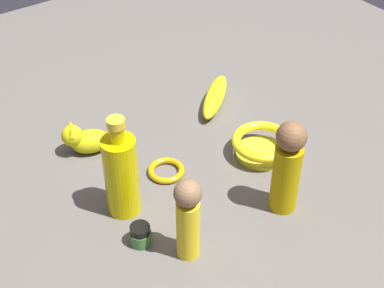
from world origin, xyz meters
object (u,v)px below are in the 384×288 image
Objects in this scene: banana at (215,97)px; bottle_tall at (121,174)px; cat_figurine at (85,139)px; person_figure_child at (287,166)px; bowl at (262,144)px; bangle at (166,170)px; nail_polish_jar at (140,235)px; person_figure_adult at (188,217)px.

bottle_tall is (-0.19, 0.39, 0.08)m from banana.
bottle_tall is (-0.22, 0.02, 0.06)m from cat_figurine.
bowl is (0.15, -0.08, -0.08)m from person_figure_child.
cat_figurine reaches higher than bowl.
bangle is 0.21m from cat_figurine.
cat_figurine is (0.25, 0.33, 0.01)m from bowl.
bottle_tall reaches higher than cat_figurine.
bangle is 0.23m from bowl.
bangle is 0.17m from bottle_tall.
banana is at bearing -9.46° from bowl.
banana is 4.36× the size of nail_polish_jar.
bottle_tall is at bearing 84.06° from bowl.
banana reaches higher than bangle.
person_figure_adult is 0.40m from cat_figurine.
bangle is at bearing 31.49° from person_figure_child.
bangle is at bearing -9.34° from banana.
person_figure_child is 0.24m from person_figure_adult.
bangle is 0.30m from banana.
person_figure_child is at bearing -148.21° from cat_figurine.
bangle is at bearing -147.82° from cat_figurine.
bottle_tall is (0.04, 0.35, 0.07)m from bowl.
banana is at bearing -59.55° from bangle.
bangle is at bearing -72.78° from bottle_tall.
person_figure_adult reaches higher than bowl.
person_figure_child is at bearing 33.51° from banana.
bowl is at bearing -65.92° from person_figure_adult.
banana is 0.44m from bottle_tall.
bangle is 0.39× the size of person_figure_child.
person_figure_child is 0.49m from cat_figurine.
cat_figurine reaches higher than banana.
banana is (0.38, -0.11, -0.09)m from person_figure_child.
person_figure_adult reaches higher than bangle.
cat_figurine is at bearing 31.79° from person_figure_child.
banana is 1.60× the size of cat_figurine.
bowl is (-0.08, -0.22, 0.02)m from bangle.
person_figure_adult is 4.14× the size of nail_polish_jar.
cat_figurine reaches higher than bangle.
banana is at bearing -16.70° from person_figure_child.
bowl is at bearing -109.69° from bangle.
bottle_tall is at bearing 173.85° from cat_figurine.
bottle_tall reaches higher than bowl.
nail_polish_jar is (-0.06, 0.38, -0.01)m from bowl.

